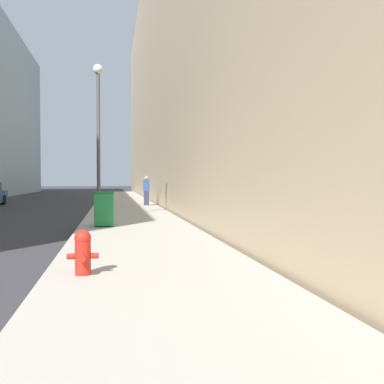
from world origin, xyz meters
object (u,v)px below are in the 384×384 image
at_px(trash_bin, 104,208).
at_px(pedestrian_on_sidewalk, 146,191).
at_px(fire_hydrant, 83,251).
at_px(lamppost, 98,127).

bearing_deg(trash_bin, pedestrian_on_sidewalk, 78.55).
bearing_deg(fire_hydrant, lamppost, 90.41).
distance_m(trash_bin, lamppost, 4.54).
relative_size(trash_bin, lamppost, 0.18).
bearing_deg(fire_hydrant, trash_bin, 88.41).
height_order(fire_hydrant, trash_bin, trash_bin).
bearing_deg(pedestrian_on_sidewalk, lamppost, -108.55).
relative_size(fire_hydrant, trash_bin, 0.64).
distance_m(fire_hydrant, trash_bin, 6.90).
height_order(trash_bin, lamppost, lamppost).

